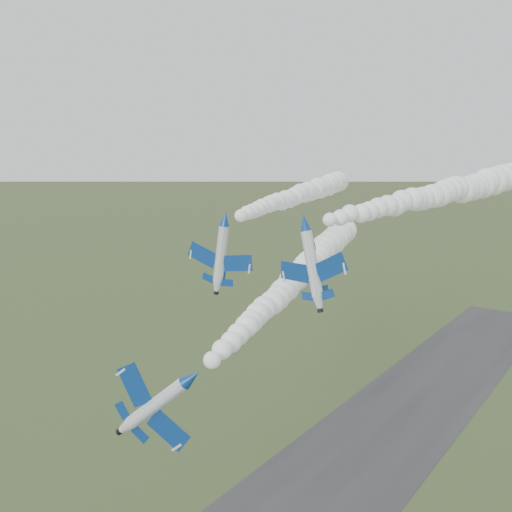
{
  "coord_description": "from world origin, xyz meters",
  "views": [
    {
      "loc": [
        39.12,
        -37.22,
        52.52
      ],
      "look_at": [
        -1.45,
        18.9,
        39.76
      ],
      "focal_mm": 40.0,
      "sensor_mm": 36.0,
      "label": 1
    }
  ],
  "objects": [
    {
      "name": "runway",
      "position": [
        0.0,
        30.0,
        0.02
      ],
      "size": [
        24.0,
        260.0,
        0.04
      ],
      "primitive_type": "cube",
      "color": "#2F2F31",
      "rests_on": "ground"
    },
    {
      "name": "jet_lead",
      "position": [
        5.26,
        -0.53,
        31.95
      ],
      "size": [
        6.54,
        11.32,
        7.36
      ],
      "rotation": [
        0.0,
        0.88,
        0.32
      ],
      "color": "silver"
    },
    {
      "name": "jet_pair_right",
      "position": [
        3.51,
        22.02,
        44.0
      ],
      "size": [
        10.0,
        12.22,
        3.65
      ],
      "rotation": [
        0.0,
        -0.25,
        -0.13
      ],
      "color": "silver"
    },
    {
      "name": "smoke_trail_jet_lead",
      "position": [
        -6.55,
        38.09,
        33.73
      ],
      "size": [
        28.99,
        73.94,
        5.5
      ],
      "primitive_type": null,
      "rotation": [
        0.0,
        0.0,
        0.32
      ],
      "color": "white"
    },
    {
      "name": "smoke_trail_jet_pair_left",
      "position": [
        -15.47,
        52.95,
        44.83
      ],
      "size": [
        16.71,
        60.42,
        4.49
      ],
      "primitive_type": null,
      "rotation": [
        0.0,
        0.0,
        0.2
      ],
      "color": "white"
    },
    {
      "name": "smoke_trail_jet_pair_right",
      "position": [
        8.25,
        58.24,
        45.55
      ],
      "size": [
        14.23,
        67.92,
        5.54
      ],
      "primitive_type": null,
      "rotation": [
        0.0,
        0.0,
        -0.13
      ],
      "color": "white"
    },
    {
      "name": "jet_pair_left",
      "position": [
        -7.77,
        20.61,
        43.82
      ],
      "size": [
        9.62,
        11.42,
        2.98
      ],
      "rotation": [
        0.0,
        0.14,
        0.2
      ],
      "color": "silver"
    }
  ]
}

